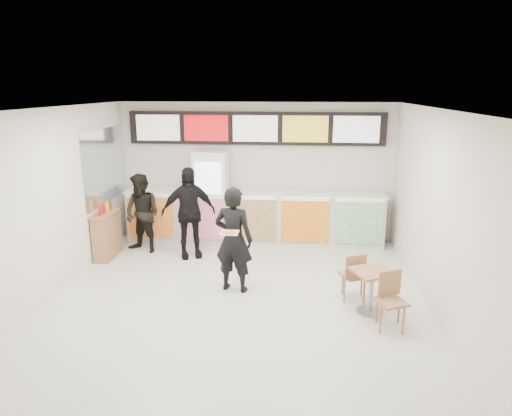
# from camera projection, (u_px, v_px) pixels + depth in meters

# --- Properties ---
(floor) EXTENTS (7.00, 7.00, 0.00)m
(floor) POSITION_uv_depth(u_px,v_px,m) (234.00, 306.00, 7.09)
(floor) COLOR beige
(floor) RESTS_ON ground
(ceiling) EXTENTS (7.00, 7.00, 0.00)m
(ceiling) POSITION_uv_depth(u_px,v_px,m) (232.00, 110.00, 6.32)
(ceiling) COLOR white
(ceiling) RESTS_ON wall_back
(wall_back) EXTENTS (6.00, 0.00, 6.00)m
(wall_back) POSITION_uv_depth(u_px,v_px,m) (256.00, 171.00, 10.07)
(wall_back) COLOR silver
(wall_back) RESTS_ON floor
(wall_left) EXTENTS (0.00, 7.00, 7.00)m
(wall_left) POSITION_uv_depth(u_px,v_px,m) (39.00, 209.00, 6.98)
(wall_left) COLOR silver
(wall_left) RESTS_ON floor
(wall_right) EXTENTS (0.00, 7.00, 7.00)m
(wall_right) POSITION_uv_depth(u_px,v_px,m) (444.00, 219.00, 6.43)
(wall_right) COLOR silver
(wall_right) RESTS_ON floor
(service_counter) EXTENTS (5.56, 0.77, 1.14)m
(service_counter) POSITION_uv_depth(u_px,v_px,m) (254.00, 217.00, 9.92)
(service_counter) COLOR silver
(service_counter) RESTS_ON floor
(menu_board) EXTENTS (5.50, 0.14, 0.70)m
(menu_board) POSITION_uv_depth(u_px,v_px,m) (255.00, 128.00, 9.75)
(menu_board) COLOR black
(menu_board) RESTS_ON wall_back
(drinks_fridge) EXTENTS (0.70, 0.67, 2.00)m
(drinks_fridge) POSITION_uv_depth(u_px,v_px,m) (211.00, 196.00, 9.91)
(drinks_fridge) COLOR white
(drinks_fridge) RESTS_ON floor
(mirror_panel) EXTENTS (0.01, 2.00, 1.50)m
(mirror_panel) POSITION_uv_depth(u_px,v_px,m) (105.00, 166.00, 9.28)
(mirror_panel) COLOR #B2B7BF
(mirror_panel) RESTS_ON wall_left
(customer_main) EXTENTS (0.72, 0.55, 1.77)m
(customer_main) POSITION_uv_depth(u_px,v_px,m) (234.00, 240.00, 7.46)
(customer_main) COLOR black
(customer_main) RESTS_ON floor
(customer_left) EXTENTS (0.96, 0.86, 1.62)m
(customer_left) POSITION_uv_depth(u_px,v_px,m) (142.00, 214.00, 9.26)
(customer_left) COLOR black
(customer_left) RESTS_ON floor
(customer_mid) EXTENTS (1.16, 0.81, 1.82)m
(customer_mid) POSITION_uv_depth(u_px,v_px,m) (188.00, 213.00, 8.97)
(customer_mid) COLOR black
(customer_mid) RESTS_ON floor
(pizza_slice) EXTENTS (0.36, 0.36, 0.02)m
(pizza_slice) POSITION_uv_depth(u_px,v_px,m) (229.00, 232.00, 6.96)
(pizza_slice) COLOR beige
(pizza_slice) RESTS_ON customer_main
(cafe_table) EXTENTS (0.91, 1.41, 0.80)m
(cafe_table) POSITION_uv_depth(u_px,v_px,m) (371.00, 284.00, 6.79)
(cafe_table) COLOR #A4774B
(cafe_table) RESTS_ON floor
(condiment_ledge) EXTENTS (0.33, 0.82, 1.10)m
(condiment_ledge) POSITION_uv_depth(u_px,v_px,m) (107.00, 234.00, 9.05)
(condiment_ledge) COLOR #A4774B
(condiment_ledge) RESTS_ON floor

